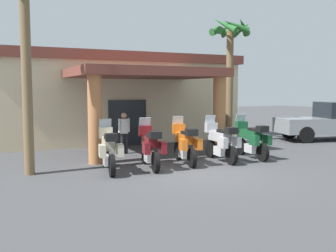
{
  "coord_description": "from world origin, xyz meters",
  "views": [
    {
      "loc": [
        -6.03,
        -10.25,
        2.54
      ],
      "look_at": [
        0.25,
        2.83,
        1.2
      ],
      "focal_mm": 41.43,
      "sensor_mm": 36.0,
      "label": 1
    }
  ],
  "objects_px": {
    "motorcycle_maroon": "(150,147)",
    "pedestrian": "(124,130)",
    "palm_tree_roadside": "(24,8)",
    "motorcycle_silver": "(221,142)",
    "palm_tree_near_portico": "(230,48)",
    "motel_building": "(107,97)",
    "motorcycle_green": "(252,140)",
    "pickup_truck_gray": "(331,122)",
    "motorcycle_orange": "(185,144)",
    "motorcycle_cream": "(109,150)"
  },
  "relations": [
    {
      "from": "palm_tree_roadside",
      "to": "motorcycle_maroon",
      "type": "bearing_deg",
      "value": -10.93
    },
    {
      "from": "motorcycle_orange",
      "to": "palm_tree_near_portico",
      "type": "bearing_deg",
      "value": -38.75
    },
    {
      "from": "pickup_truck_gray",
      "to": "palm_tree_roadside",
      "type": "bearing_deg",
      "value": -156.42
    },
    {
      "from": "motorcycle_orange",
      "to": "motorcycle_green",
      "type": "height_order",
      "value": "same"
    },
    {
      "from": "motel_building",
      "to": "pickup_truck_gray",
      "type": "height_order",
      "value": "motel_building"
    },
    {
      "from": "motel_building",
      "to": "pedestrian",
      "type": "distance_m",
      "value": 5.73
    },
    {
      "from": "motel_building",
      "to": "pedestrian",
      "type": "relative_size",
      "value": 7.74
    },
    {
      "from": "motorcycle_orange",
      "to": "motorcycle_silver",
      "type": "relative_size",
      "value": 0.99
    },
    {
      "from": "pickup_truck_gray",
      "to": "motorcycle_silver",
      "type": "bearing_deg",
      "value": -146.65
    },
    {
      "from": "motorcycle_cream",
      "to": "motorcycle_green",
      "type": "distance_m",
      "value": 5.55
    },
    {
      "from": "motel_building",
      "to": "motorcycle_maroon",
      "type": "height_order",
      "value": "motel_building"
    },
    {
      "from": "pedestrian",
      "to": "palm_tree_roadside",
      "type": "bearing_deg",
      "value": -71.37
    },
    {
      "from": "motorcycle_green",
      "to": "pedestrian",
      "type": "relative_size",
      "value": 1.34
    },
    {
      "from": "motorcycle_maroon",
      "to": "motorcycle_silver",
      "type": "relative_size",
      "value": 0.99
    },
    {
      "from": "motorcycle_maroon",
      "to": "palm_tree_near_portico",
      "type": "height_order",
      "value": "palm_tree_near_portico"
    },
    {
      "from": "pickup_truck_gray",
      "to": "motorcycle_orange",
      "type": "bearing_deg",
      "value": -149.72
    },
    {
      "from": "motorcycle_orange",
      "to": "palm_tree_roadside",
      "type": "xyz_separation_m",
      "value": [
        -5.07,
        0.51,
        4.23
      ]
    },
    {
      "from": "palm_tree_near_portico",
      "to": "pickup_truck_gray",
      "type": "bearing_deg",
      "value": -15.53
    },
    {
      "from": "pedestrian",
      "to": "motorcycle_maroon",
      "type": "bearing_deg",
      "value": -17.33
    },
    {
      "from": "motorcycle_silver",
      "to": "palm_tree_near_portico",
      "type": "xyz_separation_m",
      "value": [
        3.14,
        4.04,
        3.85
      ]
    },
    {
      "from": "motel_building",
      "to": "motorcycle_cream",
      "type": "bearing_deg",
      "value": -106.1
    },
    {
      "from": "motorcycle_orange",
      "to": "motorcycle_silver",
      "type": "distance_m",
      "value": 1.4
    },
    {
      "from": "motel_building",
      "to": "palm_tree_near_portico",
      "type": "relative_size",
      "value": 2.12
    },
    {
      "from": "motorcycle_maroon",
      "to": "palm_tree_near_portico",
      "type": "distance_m",
      "value": 8.17
    },
    {
      "from": "motorcycle_green",
      "to": "pickup_truck_gray",
      "type": "xyz_separation_m",
      "value": [
        6.96,
        2.56,
        0.24
      ]
    },
    {
      "from": "motel_building",
      "to": "pickup_truck_gray",
      "type": "relative_size",
      "value": 2.32
    },
    {
      "from": "motorcycle_cream",
      "to": "motorcycle_maroon",
      "type": "height_order",
      "value": "same"
    },
    {
      "from": "motorcycle_maroon",
      "to": "motorcycle_green",
      "type": "bearing_deg",
      "value": -78.24
    },
    {
      "from": "pedestrian",
      "to": "pickup_truck_gray",
      "type": "distance_m",
      "value": 10.94
    },
    {
      "from": "motorcycle_maroon",
      "to": "pedestrian",
      "type": "distance_m",
      "value": 3.18
    },
    {
      "from": "motorcycle_maroon",
      "to": "pickup_truck_gray",
      "type": "height_order",
      "value": "pickup_truck_gray"
    },
    {
      "from": "motorcycle_cream",
      "to": "motorcycle_silver",
      "type": "distance_m",
      "value": 4.17
    },
    {
      "from": "motorcycle_maroon",
      "to": "motorcycle_cream",
      "type": "bearing_deg",
      "value": 98.52
    },
    {
      "from": "pickup_truck_gray",
      "to": "palm_tree_roadside",
      "type": "distance_m",
      "value": 15.46
    },
    {
      "from": "motel_building",
      "to": "motorcycle_maroon",
      "type": "xyz_separation_m",
      "value": [
        -1.17,
        -8.67,
        -1.51
      ]
    },
    {
      "from": "motorcycle_silver",
      "to": "pickup_truck_gray",
      "type": "xyz_separation_m",
      "value": [
        8.35,
        2.6,
        0.24
      ]
    },
    {
      "from": "motorcycle_cream",
      "to": "motorcycle_green",
      "type": "relative_size",
      "value": 1.0
    },
    {
      "from": "motorcycle_maroon",
      "to": "pickup_truck_gray",
      "type": "distance_m",
      "value": 11.44
    },
    {
      "from": "pedestrian",
      "to": "motorcycle_orange",
      "type": "bearing_deg",
      "value": 8.14
    },
    {
      "from": "motorcycle_maroon",
      "to": "motorcycle_green",
      "type": "xyz_separation_m",
      "value": [
        4.17,
        0.1,
        0.0
      ]
    },
    {
      "from": "motorcycle_cream",
      "to": "pedestrian",
      "type": "relative_size",
      "value": 1.33
    },
    {
      "from": "pickup_truck_gray",
      "to": "palm_tree_near_portico",
      "type": "height_order",
      "value": "palm_tree_near_portico"
    },
    {
      "from": "motorcycle_cream",
      "to": "motorcycle_orange",
      "type": "bearing_deg",
      "value": -76.84
    },
    {
      "from": "motel_building",
      "to": "motorcycle_orange",
      "type": "height_order",
      "value": "motel_building"
    },
    {
      "from": "motorcycle_maroon",
      "to": "pedestrian",
      "type": "relative_size",
      "value": 1.33
    },
    {
      "from": "motorcycle_silver",
      "to": "palm_tree_near_portico",
      "type": "height_order",
      "value": "palm_tree_near_portico"
    },
    {
      "from": "motorcycle_silver",
      "to": "palm_tree_near_portico",
      "type": "relative_size",
      "value": 0.37
    },
    {
      "from": "pickup_truck_gray",
      "to": "motorcycle_green",
      "type": "bearing_deg",
      "value": -143.73
    },
    {
      "from": "motel_building",
      "to": "palm_tree_roadside",
      "type": "height_order",
      "value": "palm_tree_roadside"
    },
    {
      "from": "motorcycle_maroon",
      "to": "pedestrian",
      "type": "bearing_deg",
      "value": 6.69
    }
  ]
}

